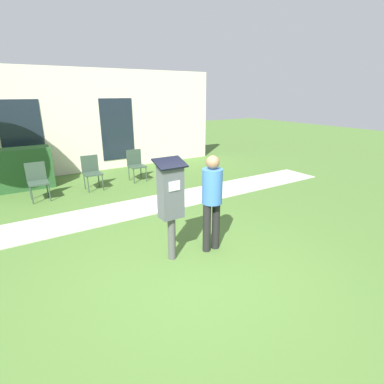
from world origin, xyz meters
The scene contains 9 objects.
ground_plane centered at (0.00, 0.00, 0.00)m, with size 40.00×40.00×0.00m, color #476B2D.
sidewalk centered at (0.00, 2.87, 0.01)m, with size 12.00×1.10×0.02m.
building_facade centered at (0.00, 6.90, 1.60)m, with size 10.00×0.26×3.20m.
parking_meter centered at (0.00, 0.57, 1.02)m, with size 0.44×0.31×1.59m.
person_standing centered at (0.68, 0.47, 0.93)m, with size 0.32×0.32×1.58m.
outdoor_chair_left centered at (-1.37, 4.70, 0.53)m, with size 0.44×0.44×0.90m.
outdoor_chair_middle centered at (-0.05, 4.85, 0.53)m, with size 0.44×0.44×0.90m.
outdoor_chair_right centered at (1.26, 5.00, 0.53)m, with size 0.44×0.44×0.90m.
hedge_row centered at (-1.78, 5.86, 0.55)m, with size 1.83×0.60×1.10m.
Camera 1 is at (-1.98, -3.08, 2.48)m, focal length 28.00 mm.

